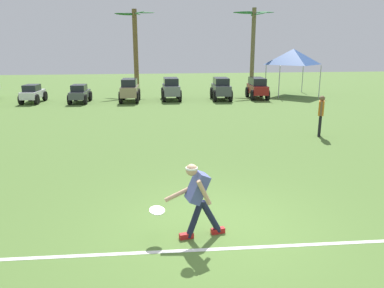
{
  "coord_description": "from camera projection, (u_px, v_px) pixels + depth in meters",
  "views": [
    {
      "loc": [
        -1.3,
        -6.51,
        3.43
      ],
      "look_at": [
        -0.09,
        2.91,
        0.9
      ],
      "focal_mm": 35.0,
      "sensor_mm": 36.0,
      "label": 1
    }
  ],
  "objects": [
    {
      "name": "frisbee_thrower",
      "position": [
        198.0,
        196.0,
        6.7
      ],
      "size": [
        1.14,
        0.47,
        1.41
      ],
      "color": "#191E38",
      "rests_on": "ground_plane"
    },
    {
      "name": "field_line_paint",
      "position": [
        225.0,
        249.0,
        6.48
      ],
      "size": [
        25.56,
        1.03,
        0.01
      ],
      "primitive_type": "cube",
      "rotation": [
        0.0,
        0.0,
        -0.04
      ],
      "color": "white",
      "rests_on": "ground_plane"
    },
    {
      "name": "teammate_near_sideline",
      "position": [
        321.0,
        112.0,
        14.23
      ],
      "size": [
        0.33,
        0.47,
        1.56
      ],
      "color": "black",
      "rests_on": "ground_plane"
    },
    {
      "name": "parked_car_slot_f",
      "position": [
        257.0,
        87.0,
        24.44
      ],
      "size": [
        1.31,
        2.46,
        1.34
      ],
      "color": "maroon",
      "rests_on": "ground_plane"
    },
    {
      "name": "palm_tree_far_left",
      "position": [
        135.0,
        44.0,
        27.77
      ],
      "size": [
        2.92,
        3.37,
        5.94
      ],
      "color": "brown",
      "rests_on": "ground_plane"
    },
    {
      "name": "ground_plane",
      "position": [
        216.0,
        227.0,
        7.28
      ],
      "size": [
        80.0,
        80.0,
        0.0
      ],
      "primitive_type": "plane",
      "color": "#547834"
    },
    {
      "name": "frisbee_in_flight",
      "position": [
        157.0,
        210.0,
        6.73
      ],
      "size": [
        0.36,
        0.36,
        0.08
      ],
      "color": "white"
    },
    {
      "name": "parked_car_slot_b",
      "position": [
        80.0,
        93.0,
        22.67
      ],
      "size": [
        1.19,
        2.24,
        1.1
      ],
      "color": "#474C51",
      "rests_on": "ground_plane"
    },
    {
      "name": "parked_car_slot_c",
      "position": [
        130.0,
        90.0,
        23.07
      ],
      "size": [
        1.28,
        2.4,
        1.4
      ],
      "color": "#998466",
      "rests_on": "ground_plane"
    },
    {
      "name": "palm_tree_left_of_centre",
      "position": [
        253.0,
        42.0,
        27.9
      ],
      "size": [
        3.3,
        3.79,
        6.05
      ],
      "color": "brown",
      "rests_on": "ground_plane"
    },
    {
      "name": "event_tent",
      "position": [
        293.0,
        57.0,
        25.7
      ],
      "size": [
        2.97,
        2.97,
        3.16
      ],
      "color": "#B2B5BA",
      "rests_on": "ground_plane"
    },
    {
      "name": "parked_car_slot_a",
      "position": [
        33.0,
        93.0,
        22.67
      ],
      "size": [
        1.21,
        2.25,
        1.1
      ],
      "color": "silver",
      "rests_on": "ground_plane"
    },
    {
      "name": "parked_car_slot_e",
      "position": [
        221.0,
        88.0,
        23.81
      ],
      "size": [
        1.29,
        2.4,
        1.4
      ],
      "color": "#474C51",
      "rests_on": "ground_plane"
    },
    {
      "name": "parked_car_slot_d",
      "position": [
        171.0,
        88.0,
        23.73
      ],
      "size": [
        1.16,
        2.35,
        1.4
      ],
      "color": "slate",
      "rests_on": "ground_plane"
    }
  ]
}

